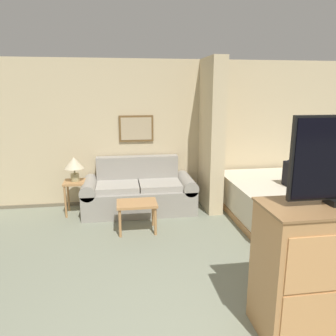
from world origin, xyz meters
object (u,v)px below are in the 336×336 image
object	(u,v)px
coffee_table	(137,207)
bed	(286,200)
couch	(139,192)
table_lamp	(74,164)
tv_dresser	(333,268)
backpack	(296,172)

from	to	relation	value
coffee_table	bed	distance (m)	2.47
couch	bed	world-z (taller)	couch
couch	table_lamp	size ratio (longest dim) A/B	4.72
coffee_table	tv_dresser	xyz separation A→B (m)	(1.56, -2.31, 0.20)
coffee_table	backpack	size ratio (longest dim) A/B	1.37
tv_dresser	backpack	world-z (taller)	tv_dresser
tv_dresser	backpack	xyz separation A→B (m)	(0.96, 2.36, 0.23)
couch	backpack	distance (m)	2.62
coffee_table	table_lamp	size ratio (longest dim) A/B	1.44
couch	coffee_table	distance (m)	0.89
coffee_table	bed	bearing A→B (deg)	3.97
tv_dresser	bed	xyz separation A→B (m)	(0.91, 2.48, -0.29)
coffee_table	couch	bearing A→B (deg)	84.50
couch	tv_dresser	distance (m)	3.52
coffee_table	tv_dresser	size ratio (longest dim) A/B	0.45
coffee_table	backpack	bearing A→B (deg)	1.19
couch	coffee_table	bearing A→B (deg)	-95.50
tv_dresser	bed	size ratio (longest dim) A/B	0.60
bed	backpack	world-z (taller)	backpack
tv_dresser	couch	bearing A→B (deg)	114.77
backpack	table_lamp	bearing A→B (deg)	166.90
coffee_table	bed	world-z (taller)	bed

